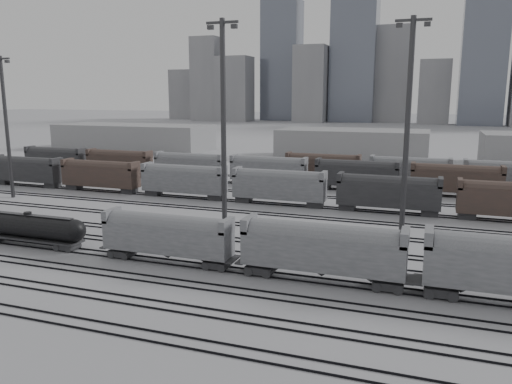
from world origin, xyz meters
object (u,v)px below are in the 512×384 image
(tank_car_b, at_px, (29,227))
(hopper_car_a, at_px, (167,234))
(hopper_car_b, at_px, (322,247))
(light_mast_c, at_px, (223,120))

(tank_car_b, bearing_deg, hopper_car_a, 0.00)
(hopper_car_a, bearing_deg, hopper_car_b, 0.00)
(light_mast_c, bearing_deg, hopper_car_b, -43.44)
(tank_car_b, bearing_deg, light_mast_c, 41.07)
(hopper_car_a, bearing_deg, tank_car_b, -180.00)
(hopper_car_a, xyz_separation_m, light_mast_c, (-0.23, 15.75, 11.07))
(hopper_car_b, xyz_separation_m, light_mast_c, (-16.64, 15.75, 10.80))
(tank_car_b, relative_size, light_mast_c, 0.58)
(tank_car_b, bearing_deg, hopper_car_b, 0.00)
(hopper_car_a, relative_size, light_mast_c, 0.53)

